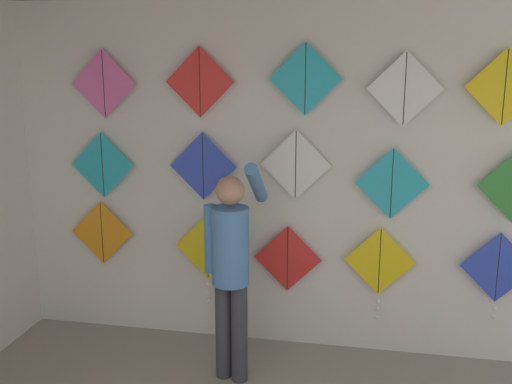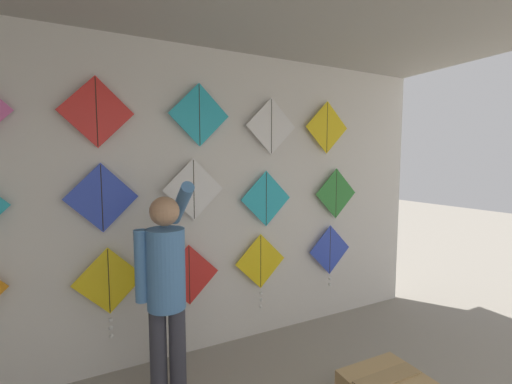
# 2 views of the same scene
# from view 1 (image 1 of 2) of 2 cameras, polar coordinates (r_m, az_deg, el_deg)

# --- Properties ---
(back_panel) EXTENTS (5.44, 0.06, 2.80)m
(back_panel) POSITION_cam_1_polar(r_m,az_deg,el_deg) (4.56, 3.85, 1.26)
(back_panel) COLOR silver
(back_panel) RESTS_ON ground
(shopkeeper) EXTENTS (0.41, 0.53, 1.65)m
(shopkeeper) POSITION_cam_1_polar(r_m,az_deg,el_deg) (4.12, -2.51, -6.82)
(shopkeeper) COLOR #383842
(shopkeeper) RESTS_ON ground
(kite_0) EXTENTS (0.55, 0.01, 0.55)m
(kite_0) POSITION_cam_1_polar(r_m,az_deg,el_deg) (5.07, -15.14, -3.94)
(kite_0) COLOR orange
(kite_1) EXTENTS (0.55, 0.04, 0.76)m
(kite_1) POSITION_cam_1_polar(r_m,az_deg,el_deg) (4.78, -4.84, -5.95)
(kite_1) COLOR yellow
(kite_2) EXTENTS (0.55, 0.01, 0.55)m
(kite_2) POSITION_cam_1_polar(r_m,az_deg,el_deg) (4.65, 3.17, -6.66)
(kite_2) COLOR red
(kite_3) EXTENTS (0.55, 0.04, 0.76)m
(kite_3) POSITION_cam_1_polar(r_m,az_deg,el_deg) (4.63, 12.24, -7.26)
(kite_3) COLOR yellow
(kite_4) EXTENTS (0.55, 0.04, 0.69)m
(kite_4) POSITION_cam_1_polar(r_m,az_deg,el_deg) (4.73, 23.02, -7.26)
(kite_4) COLOR blue
(kite_5) EXTENTS (0.55, 0.01, 0.55)m
(kite_5) POSITION_cam_1_polar(r_m,az_deg,el_deg) (4.92, -15.10, 2.61)
(kite_5) COLOR #28B2C6
(kite_6) EXTENTS (0.55, 0.01, 0.55)m
(kite_6) POSITION_cam_1_polar(r_m,az_deg,el_deg) (4.60, -5.32, 2.58)
(kite_6) COLOR blue
(kite_7) EXTENTS (0.55, 0.01, 0.55)m
(kite_7) POSITION_cam_1_polar(r_m,az_deg,el_deg) (4.45, 3.99, 2.73)
(kite_7) COLOR white
(kite_8) EXTENTS (0.55, 0.01, 0.55)m
(kite_8) POSITION_cam_1_polar(r_m,az_deg,el_deg) (4.45, 13.43, 0.81)
(kite_8) COLOR #28B2C6
(kite_10) EXTENTS (0.55, 0.01, 0.55)m
(kite_10) POSITION_cam_1_polar(r_m,az_deg,el_deg) (4.83, -14.99, 10.40)
(kite_10) COLOR pink
(kite_11) EXTENTS (0.55, 0.01, 0.55)m
(kite_11) POSITION_cam_1_polar(r_m,az_deg,el_deg) (4.54, -5.64, 10.91)
(kite_11) COLOR red
(kite_12) EXTENTS (0.55, 0.01, 0.55)m
(kite_12) POSITION_cam_1_polar(r_m,az_deg,el_deg) (4.37, 4.96, 11.20)
(kite_12) COLOR #28B2C6
(kite_13) EXTENTS (0.55, 0.01, 0.55)m
(kite_13) POSITION_cam_1_polar(r_m,az_deg,el_deg) (4.36, 14.67, 9.95)
(kite_13) COLOR white
(kite_14) EXTENTS (0.55, 0.01, 0.55)m
(kite_14) POSITION_cam_1_polar(r_m,az_deg,el_deg) (4.45, 23.64, 9.58)
(kite_14) COLOR yellow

